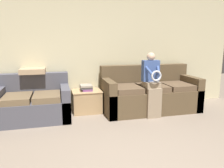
# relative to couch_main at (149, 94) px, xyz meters

# --- Properties ---
(wall_back) EXTENTS (6.69, 0.06, 2.55)m
(wall_back) POSITION_rel_couch_main_xyz_m (-1.12, 0.51, 0.93)
(wall_back) COLOR beige
(wall_back) RESTS_ON ground_plane
(couch_main) EXTENTS (2.02, 0.90, 0.96)m
(couch_main) POSITION_rel_couch_main_xyz_m (0.00, 0.00, 0.00)
(couch_main) COLOR brown
(couch_main) RESTS_ON ground_plane
(couch_side) EXTENTS (1.35, 0.91, 0.85)m
(couch_side) POSITION_rel_couch_main_xyz_m (-2.38, 0.04, -0.04)
(couch_side) COLOR #4C4C56
(couch_side) RESTS_ON ground_plane
(child_left_seated) EXTENTS (0.34, 0.37, 1.26)m
(child_left_seated) POSITION_rel_couch_main_xyz_m (-0.12, -0.37, 0.34)
(child_left_seated) COLOR gray
(child_left_seated) RESTS_ON ground_plane
(side_shelf) EXTENTS (0.60, 0.51, 0.46)m
(side_shelf) POSITION_rel_couch_main_xyz_m (-1.34, 0.21, -0.11)
(side_shelf) COLOR tan
(side_shelf) RESTS_ON ground_plane
(book_stack) EXTENTS (0.25, 0.28, 0.12)m
(book_stack) POSITION_rel_couch_main_xyz_m (-1.34, 0.20, 0.18)
(book_stack) COLOR #7A4284
(book_stack) RESTS_ON side_shelf
(throw_pillow) EXTENTS (0.48, 0.48, 0.10)m
(throw_pillow) POSITION_rel_couch_main_xyz_m (-2.38, 0.35, 0.55)
(throw_pillow) COLOR tan
(throw_pillow) RESTS_ON couch_side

